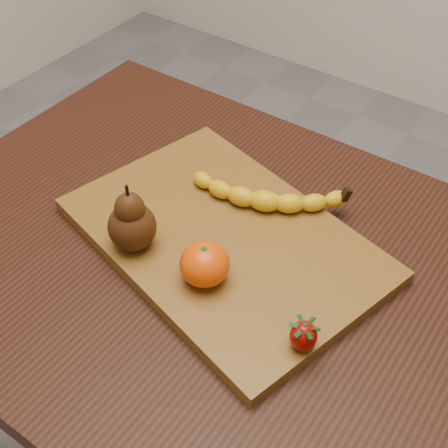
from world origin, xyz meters
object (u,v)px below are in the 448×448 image
Objects in this scene: table at (227,305)px; cutting_board at (224,239)px; pear at (131,217)px; mandarin at (205,264)px.

cutting_board reaches higher than table.
pear is 1.58× the size of mandarin.
table is at bearing 28.75° from pear.
mandarin reaches higher than table.
mandarin is (0.03, -0.08, 0.04)m from cutting_board.
cutting_board is 0.14m from pear.
mandarin is at bearing -85.79° from table.
pear reaches higher than mandarin.
table is 0.11m from cutting_board.
table is 9.40× the size of pear.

